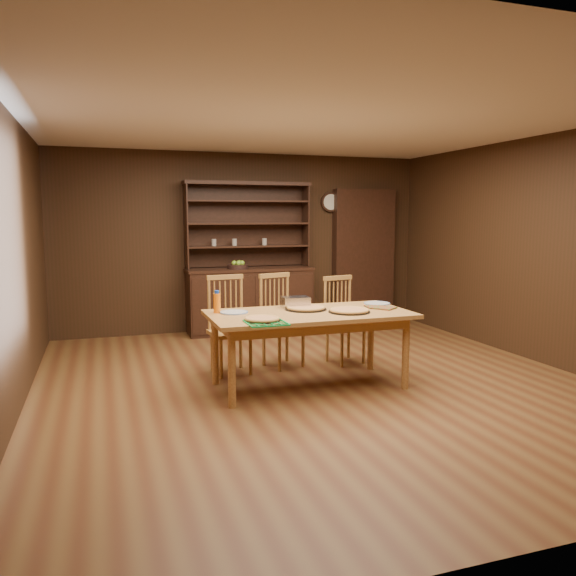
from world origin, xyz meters
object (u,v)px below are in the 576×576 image
object	(u,v)px
dining_table	(309,320)
chair_center	(279,317)
chair_right	(342,317)
juice_bottle	(217,303)
china_hutch	(249,291)
chair_left	(228,321)

from	to	relation	value
dining_table	chair_center	bearing A→B (deg)	92.06
dining_table	chair_right	size ratio (longest dim) A/B	1.98
chair_right	juice_bottle	size ratio (longest dim) A/B	4.51
chair_right	china_hutch	bearing A→B (deg)	94.42
china_hutch	chair_center	size ratio (longest dim) A/B	2.08
dining_table	chair_right	bearing A→B (deg)	48.35
chair_center	chair_right	bearing A→B (deg)	-23.98
chair_left	chair_right	xyz separation A→B (m)	(1.34, 0.01, -0.03)
juice_bottle	dining_table	bearing A→B (deg)	-16.02
china_hutch	chair_right	size ratio (longest dim) A/B	2.18
china_hutch	chair_left	bearing A→B (deg)	-110.73
chair_left	chair_right	size ratio (longest dim) A/B	1.06
chair_left	chair_right	world-z (taller)	chair_left
china_hutch	dining_table	distance (m)	2.79
china_hutch	chair_left	world-z (taller)	china_hutch
china_hutch	chair_center	xyz separation A→B (m)	(-0.15, -1.91, -0.04)
chair_right	juice_bottle	distance (m)	1.70
dining_table	juice_bottle	xyz separation A→B (m)	(-0.87, 0.25, 0.18)
chair_left	chair_right	bearing A→B (deg)	-5.88
chair_right	juice_bottle	xyz separation A→B (m)	(-1.57, -0.55, 0.33)
chair_right	juice_bottle	world-z (taller)	chair_right
chair_center	juice_bottle	xyz separation A→B (m)	(-0.84, -0.63, 0.30)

